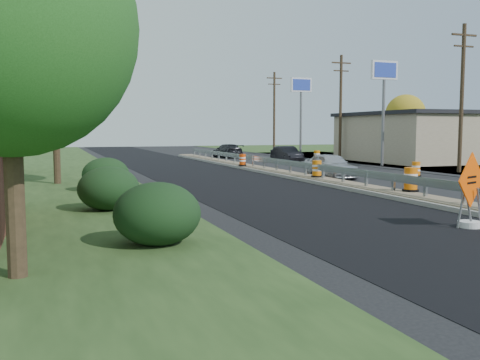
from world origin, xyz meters
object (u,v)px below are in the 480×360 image
object	(u,v)px
caution_sign	(470,209)
barrel_shoulder_mid	(317,156)
barrel_median_mid	(317,169)
barrel_median_near	(411,180)
car_silver	(330,165)
car_dark_mid	(287,154)
barrel_median_far	(243,160)
car_dark_far	(227,151)
barrel_shoulder_near	(416,169)
barrel_shoulder_far	(282,153)

from	to	relation	value
caution_sign	barrel_shoulder_mid	bearing A→B (deg)	46.73
barrel_median_mid	barrel_median_near	bearing A→B (deg)	-86.42
car_silver	car_dark_mid	world-z (taller)	car_silver
barrel_median_far	car_dark_far	xyz separation A→B (m)	(3.87, 14.99, 0.05)
caution_sign	car_dark_far	size ratio (longest dim) A/B	0.46
caution_sign	car_dark_far	bearing A→B (deg)	58.60
barrel_median_far	car_dark_far	size ratio (longest dim) A/B	0.18
barrel_median_mid	car_dark_far	xyz separation A→B (m)	(3.24, 24.85, 0.02)
barrel_median_near	barrel_median_mid	distance (m)	7.28
barrel_shoulder_near	barrel_shoulder_far	size ratio (longest dim) A/B	0.95
barrel_median_mid	barrel_median_far	bearing A→B (deg)	93.67
barrel_median_mid	car_silver	world-z (taller)	car_silver
car_dark_far	car_silver	bearing A→B (deg)	83.94
barrel_shoulder_mid	car_dark_far	distance (m)	10.24
barrel_median_near	barrel_shoulder_far	size ratio (longest dim) A/B	1.06
barrel_median_near	car_dark_mid	world-z (taller)	car_dark_mid
barrel_median_near	car_dark_far	xyz separation A→B (m)	(2.79, 32.12, -0.03)
barrel_median_mid	barrel_shoulder_far	distance (m)	25.35
car_dark_mid	car_dark_far	distance (m)	8.79
barrel_median_far	barrel_shoulder_far	size ratio (longest dim) A/B	0.89
barrel_median_far	car_silver	world-z (taller)	car_silver
car_silver	barrel_shoulder_near	bearing A→B (deg)	-10.20
barrel_median_mid	barrel_shoulder_near	world-z (taller)	barrel_median_mid
barrel_median_far	car_silver	size ratio (longest dim) A/B	0.20
barrel_shoulder_far	car_dark_far	bearing A→B (deg)	169.26
barrel_median_mid	barrel_shoulder_mid	distance (m)	18.21
barrel_median_mid	barrel_median_far	xyz separation A→B (m)	(-0.63, 9.86, -0.03)
barrel_shoulder_near	car_silver	world-z (taller)	car_silver
car_dark_mid	car_dark_far	size ratio (longest dim) A/B	0.88
barrel_shoulder_near	barrel_shoulder_far	xyz separation A→B (m)	(1.79, 23.14, 0.02)
barrel_median_near	barrel_median_far	bearing A→B (deg)	93.63
barrel_shoulder_mid	car_silver	world-z (taller)	car_silver
barrel_shoulder_mid	barrel_shoulder_far	bearing A→B (deg)	88.68
barrel_median_mid	car_silver	size ratio (longest dim) A/B	0.21
barrel_median_mid	car_dark_far	distance (m)	25.06
barrel_median_near	barrel_shoulder_mid	xyz separation A→B (m)	(8.08, 23.36, -0.24)
barrel_shoulder_mid	car_silver	xyz separation A→B (m)	(-6.82, -14.50, 0.25)
barrel_median_mid	car_dark_far	size ratio (longest dim) A/B	0.19
barrel_shoulder_mid	barrel_shoulder_far	world-z (taller)	barrel_shoulder_mid
barrel_median_far	car_dark_mid	distance (m)	9.22
barrel_median_far	car_silver	bearing A→B (deg)	-74.13
caution_sign	barrel_median_mid	xyz separation A→B (m)	(2.38, 13.59, 0.12)
caution_sign	barrel_median_mid	distance (m)	13.80
barrel_median_mid	barrel_shoulder_near	distance (m)	6.95
caution_sign	barrel_median_mid	world-z (taller)	caution_sign
barrel_shoulder_mid	barrel_median_mid	bearing A→B (deg)	-117.94
car_dark_mid	barrel_shoulder_near	bearing A→B (deg)	-85.52
barrel_median_far	car_dark_far	world-z (taller)	car_dark_far
barrel_shoulder_near	car_silver	size ratio (longest dim) A/B	0.21
barrel_median_mid	barrel_shoulder_far	size ratio (longest dim) A/B	0.97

